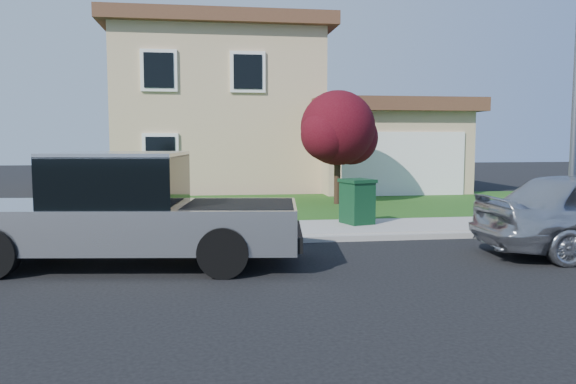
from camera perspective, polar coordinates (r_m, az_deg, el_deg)
The scene contains 9 objects.
ground at distance 8.76m, azimuth -4.53°, elevation -8.77°, with size 80.00×80.00×0.00m, color black.
curb at distance 11.67m, azimuth -0.55°, elevation -4.88°, with size 40.00×0.20×0.12m, color gray.
sidewalk at distance 12.74m, azimuth -1.21°, elevation -3.93°, with size 40.00×2.00×0.15m, color gray.
lawn at distance 17.18m, azimuth -3.06°, elevation -1.60°, with size 40.00×7.00×0.10m, color #123D11.
house at distance 24.95m, azimuth -4.03°, elevation 7.75°, with size 14.00×11.30×6.85m.
pickup_truck at distance 9.90m, azimuth -16.04°, elevation -2.04°, with size 6.06×2.72×1.92m.
woman at distance 11.16m, azimuth -14.07°, elevation -1.59°, with size 0.59×0.42×1.72m.
ornamental_tree at distance 17.71m, azimuth 5.18°, elevation 6.14°, with size 2.59×2.34×3.56m.
trash_bin at distance 13.32m, azimuth 7.04°, elevation -0.92°, with size 0.84×0.90×1.05m.
Camera 1 is at (-0.54, -8.48, 2.14)m, focal length 35.00 mm.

